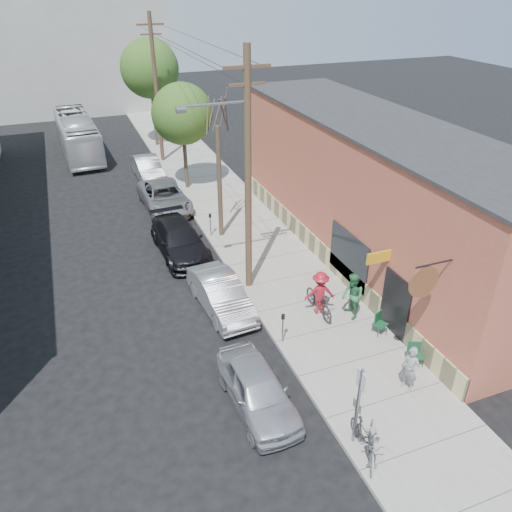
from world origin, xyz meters
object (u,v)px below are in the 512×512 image
object	(u,v)px
sign_post	(359,399)
patron_green	(352,296)
car_3	(164,197)
parking_meter_far	(210,221)
bus	(78,135)
cyclist	(320,293)
car_4	(148,168)
patio_chair_a	(380,324)
patio_chair_b	(416,355)
parked_bike_b	(373,443)
patron_grey	(410,369)
car_2	(180,240)
tree_leafy_far	(150,69)
utility_pole_near	(247,173)
car_0	(257,389)
tree_leafy_mid	(182,114)
car_1	(221,294)
tree_bare	(219,183)
parked_bike_a	(363,436)
parking_meter_near	(283,324)

from	to	relation	value
sign_post	patron_green	bearing A→B (deg)	60.26
car_3	parking_meter_far	bearing A→B (deg)	-74.67
bus	cyclist	bearing A→B (deg)	-76.38
car_4	car_3	bearing A→B (deg)	-92.00
patio_chair_a	patio_chair_b	distance (m)	1.98
parked_bike_b	patron_grey	bearing A→B (deg)	68.60
car_2	car_4	size ratio (longest dim) A/B	1.17
bus	tree_leafy_far	bearing A→B (deg)	-5.38
patio_chair_a	patron_grey	world-z (taller)	patron_grey
utility_pole_near	cyclist	xyz separation A→B (m)	(2.00, -2.96, -4.32)
utility_pole_near	tree_leafy_far	xyz separation A→B (m)	(0.41, 22.35, 0.59)
parking_meter_far	patron_grey	world-z (taller)	patron_grey
tree_leafy_far	car_3	distance (m)	13.66
patron_green	parked_bike_b	world-z (taller)	patron_green
sign_post	car_0	distance (m)	3.42
patio_chair_b	patio_chair_a	bearing A→B (deg)	119.23
tree_leafy_mid	patron_green	world-z (taller)	tree_leafy_mid
utility_pole_near	car_1	distance (m)	5.07
car_0	car_4	bearing A→B (deg)	86.69
utility_pole_near	car_4	size ratio (longest dim) A/B	2.26
tree_leafy_far	patio_chair_b	world-z (taller)	tree_leafy_far
tree_bare	patio_chair_b	bearing A→B (deg)	-74.77
utility_pole_near	car_0	world-z (taller)	utility_pole_near
car_2	bus	xyz separation A→B (m)	(-3.49, 18.44, 0.70)
utility_pole_near	car_1	size ratio (longest dim) A/B	2.27
patio_chair_a	car_1	distance (m)	6.46
parking_meter_far	parked_bike_a	bearing A→B (deg)	-89.18
patio_chair_a	cyclist	bearing A→B (deg)	102.26
sign_post	patio_chair_a	distance (m)	5.56
patron_green	patio_chair_a	bearing A→B (deg)	24.43
sign_post	cyclist	xyz separation A→B (m)	(2.04, 6.16, -0.75)
tree_leafy_far	parked_bike_b	bearing A→B (deg)	-90.37
car_0	car_3	xyz separation A→B (m)	(0.55, 16.58, 0.02)
patio_chair_b	patron_grey	world-z (taller)	patron_grey
patio_chair_b	patron_green	world-z (taller)	patron_green
parking_meter_near	car_4	world-z (taller)	car_4
patron_green	parked_bike_a	bearing A→B (deg)	-23.02
tree_leafy_mid	patron_green	size ratio (longest dim) A/B	3.33
patio_chair_b	car_1	world-z (taller)	car_1
tree_leafy_far	patron_grey	xyz separation A→B (m)	(2.34, -30.23, -5.01)
patron_green	sign_post	bearing A→B (deg)	-25.20
parked_bike_b	car_4	world-z (taller)	car_4
tree_leafy_mid	patio_chair_b	xyz separation A→B (m)	(3.31, -19.46, -4.25)
tree_leafy_mid	patio_chair_a	xyz separation A→B (m)	(3.13, -17.49, -4.25)
patron_green	car_4	distance (m)	19.54
patio_chair_b	bus	bearing A→B (deg)	131.27
tree_leafy_mid	car_2	bearing A→B (deg)	-106.57
tree_leafy_far	bus	size ratio (longest dim) A/B	0.77
tree_leafy_mid	car_1	world-z (taller)	tree_leafy_mid
parking_meter_far	patio_chair_b	world-z (taller)	parking_meter_far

